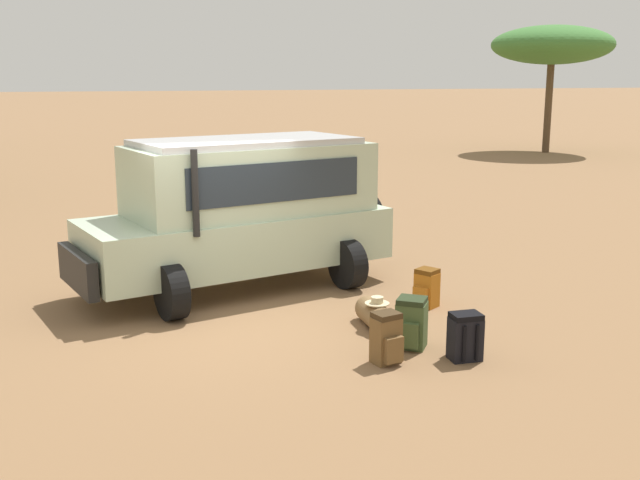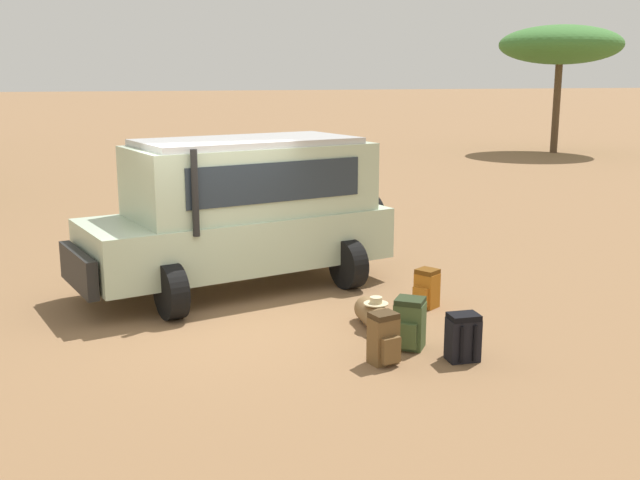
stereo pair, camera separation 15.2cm
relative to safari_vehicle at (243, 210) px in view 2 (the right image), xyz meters
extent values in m
plane|color=olive|center=(-0.56, -1.68, -1.29)|extent=(320.00, 320.00, 0.00)
cube|color=#B2C6A8|center=(-0.11, -0.02, -0.47)|extent=(5.20, 2.94, 0.84)
cube|color=#B2C6A8|center=(0.14, 0.03, 0.50)|extent=(4.12, 2.59, 1.10)
cube|color=#232D38|center=(-1.35, -0.30, 0.45)|extent=(0.40, 1.53, 0.77)
cube|color=#232D38|center=(0.34, -0.85, 0.55)|extent=(2.88, 0.69, 0.60)
cube|color=#232D38|center=(-0.06, 0.91, 0.55)|extent=(2.88, 0.69, 0.60)
cube|color=#B7B7B7|center=(0.09, 0.02, 1.10)|extent=(3.72, 2.43, 0.10)
cube|color=black|center=(-2.61, -0.59, -0.64)|extent=(0.51, 1.61, 0.56)
cylinder|color=black|center=(-0.97, -1.21, 0.50)|extent=(0.10, 0.10, 1.25)
cylinder|color=black|center=(-1.37, -1.30, -0.89)|extent=(0.45, 0.84, 0.80)
cylinder|color=black|center=(-1.80, 0.59, -0.89)|extent=(0.45, 0.84, 0.80)
cylinder|color=black|center=(1.59, -0.63, -0.89)|extent=(0.45, 0.84, 0.80)
cylinder|color=black|center=(1.16, 1.26, -0.89)|extent=(0.45, 0.84, 0.80)
cylinder|color=black|center=(2.42, 0.55, -0.32)|extent=(0.38, 0.77, 0.74)
cube|color=black|center=(1.79, -4.07, -1.03)|extent=(0.40, 0.29, 0.53)
cube|color=black|center=(1.80, -3.90, -1.10)|extent=(0.29, 0.10, 0.29)
cube|color=black|center=(1.79, -4.07, -0.73)|extent=(0.38, 0.31, 0.07)
cylinder|color=black|center=(1.69, -4.22, -1.03)|extent=(0.04, 0.04, 0.45)
cylinder|color=black|center=(1.86, -4.23, -1.03)|extent=(0.04, 0.04, 0.45)
cube|color=#B26619|center=(2.34, -1.98, -1.03)|extent=(0.39, 0.40, 0.52)
cube|color=#B26619|center=(2.20, -2.07, -1.10)|extent=(0.19, 0.24, 0.29)
cube|color=#62380E|center=(2.34, -1.98, -0.74)|extent=(0.39, 0.39, 0.07)
cylinder|color=#62380E|center=(2.51, -1.96, -1.03)|extent=(0.04, 0.04, 0.45)
cylinder|color=#62380E|center=(2.44, -1.84, -1.03)|extent=(0.04, 0.04, 0.45)
cube|color=#42562D|center=(1.36, -3.46, -1.00)|extent=(0.49, 0.48, 0.59)
cube|color=#42562D|center=(1.23, -3.62, -1.07)|extent=(0.27, 0.23, 0.33)
cube|color=#242F19|center=(1.36, -3.46, -0.67)|extent=(0.48, 0.48, 0.07)
cylinder|color=#242F19|center=(1.53, -3.37, -1.00)|extent=(0.04, 0.04, 0.50)
cylinder|color=#242F19|center=(1.40, -3.27, -1.00)|extent=(0.04, 0.04, 0.50)
cube|color=brown|center=(0.83, -3.84, -1.01)|extent=(0.37, 0.30, 0.57)
cube|color=brown|center=(0.86, -4.00, -1.08)|extent=(0.25, 0.13, 0.32)
cube|color=#3A2A16|center=(0.83, -3.84, -0.69)|extent=(0.35, 0.31, 0.07)
cylinder|color=#3A2A16|center=(0.87, -3.69, -1.01)|extent=(0.04, 0.04, 0.49)
cylinder|color=#3A2A16|center=(0.73, -3.72, -1.01)|extent=(0.04, 0.04, 0.49)
cylinder|color=brown|center=(1.23, -2.58, -1.11)|extent=(0.40, 0.63, 0.36)
sphere|color=brown|center=(1.21, -2.88, -1.11)|extent=(0.35, 0.35, 0.35)
sphere|color=brown|center=(1.25, -2.28, -1.11)|extent=(0.35, 0.35, 0.35)
torus|color=#493721|center=(1.23, -2.58, -0.92)|extent=(0.03, 0.17, 0.16)
cylinder|color=beige|center=(1.22, -2.68, -0.92)|extent=(0.34, 0.34, 0.02)
cylinder|color=beige|center=(1.22, -2.68, -0.88)|extent=(0.17, 0.17, 0.09)
cylinder|color=brown|center=(18.18, 17.02, 0.71)|extent=(0.32, 0.32, 4.00)
ellipsoid|color=#3D7533|center=(18.18, 17.02, 3.43)|extent=(5.34, 5.24, 1.70)
camera|label=1|loc=(-2.77, -11.67, 2.13)|focal=42.00mm
camera|label=2|loc=(-2.63, -11.72, 2.13)|focal=42.00mm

